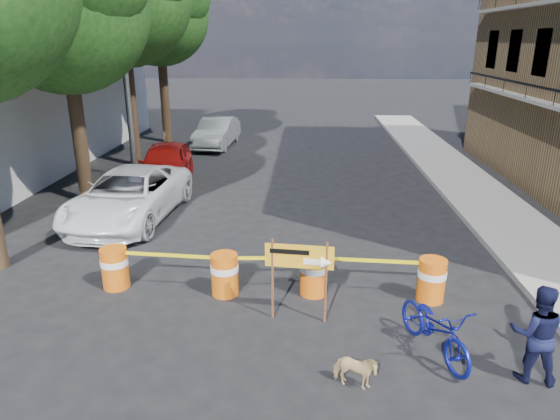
# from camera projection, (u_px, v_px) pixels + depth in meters

# --- Properties ---
(ground) EXTENTS (120.00, 120.00, 0.00)m
(ground) POSITION_uv_depth(u_px,v_px,m) (285.00, 321.00, 9.50)
(ground) COLOR black
(ground) RESTS_ON ground
(sidewalk_east) EXTENTS (2.40, 40.00, 0.15)m
(sidewalk_east) POSITION_uv_depth(u_px,v_px,m) (501.00, 216.00, 14.84)
(sidewalk_east) COLOR gray
(sidewalk_east) RESTS_ON ground
(tree_mid_a) EXTENTS (5.25, 5.00, 8.68)m
(tree_mid_a) POSITION_uv_depth(u_px,v_px,m) (64.00, 5.00, 14.48)
(tree_mid_a) COLOR #332316
(tree_mid_a) RESTS_ON ground
(tree_far) EXTENTS (5.04, 4.80, 8.84)m
(tree_far) POSITION_uv_depth(u_px,v_px,m) (160.00, 13.00, 23.85)
(tree_far) COLOR #332316
(tree_far) RESTS_ON ground
(streetlamp) EXTENTS (1.25, 0.18, 8.00)m
(streetlamp) POSITION_uv_depth(u_px,v_px,m) (126.00, 60.00, 17.33)
(streetlamp) COLOR gray
(streetlamp) RESTS_ON ground
(barrel_far_left) EXTENTS (0.58, 0.58, 0.90)m
(barrel_far_left) POSITION_uv_depth(u_px,v_px,m) (115.00, 267.00, 10.64)
(barrel_far_left) COLOR #DD4E0D
(barrel_far_left) RESTS_ON ground
(barrel_mid_left) EXTENTS (0.58, 0.58, 0.90)m
(barrel_mid_left) POSITION_uv_depth(u_px,v_px,m) (225.00, 274.00, 10.35)
(barrel_mid_left) COLOR #DD4E0D
(barrel_mid_left) RESTS_ON ground
(barrel_mid_right) EXTENTS (0.58, 0.58, 0.90)m
(barrel_mid_right) POSITION_uv_depth(u_px,v_px,m) (314.00, 273.00, 10.36)
(barrel_mid_right) COLOR #DD4E0D
(barrel_mid_right) RESTS_ON ground
(barrel_far_right) EXTENTS (0.58, 0.58, 0.90)m
(barrel_far_right) POSITION_uv_depth(u_px,v_px,m) (431.00, 279.00, 10.11)
(barrel_far_right) COLOR #DD4E0D
(barrel_far_right) RESTS_ON ground
(detour_sign) EXTENTS (1.27, 0.28, 1.64)m
(detour_sign) POSITION_uv_depth(u_px,v_px,m) (307.00, 264.00, 9.13)
(detour_sign) COLOR #592D19
(detour_sign) RESTS_ON ground
(pedestrian) EXTENTS (0.91, 0.78, 1.62)m
(pedestrian) POSITION_uv_depth(u_px,v_px,m) (536.00, 334.00, 7.64)
(pedestrian) COLOR black
(pedestrian) RESTS_ON ground
(bicycle) EXTENTS (1.00, 1.19, 1.93)m
(bicycle) POSITION_uv_depth(u_px,v_px,m) (438.00, 303.00, 8.21)
(bicycle) COLOR #121A92
(bicycle) RESTS_ON ground
(dog) EXTENTS (0.77, 0.52, 0.60)m
(dog) POSITION_uv_depth(u_px,v_px,m) (355.00, 371.00, 7.59)
(dog) COLOR #D3B679
(dog) RESTS_ON ground
(suv_white) EXTENTS (2.85, 5.46, 1.47)m
(suv_white) POSITION_uv_depth(u_px,v_px,m) (129.00, 196.00, 14.58)
(suv_white) COLOR white
(suv_white) RESTS_ON ground
(sedan_red) EXTENTS (2.26, 4.50, 1.47)m
(sedan_red) POSITION_uv_depth(u_px,v_px,m) (165.00, 163.00, 18.33)
(sedan_red) COLOR #970E0C
(sedan_red) RESTS_ON ground
(sedan_silver) EXTENTS (1.84, 4.40, 1.42)m
(sedan_silver) POSITION_uv_depth(u_px,v_px,m) (217.00, 132.00, 24.50)
(sedan_silver) COLOR #A4A8AB
(sedan_silver) RESTS_ON ground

